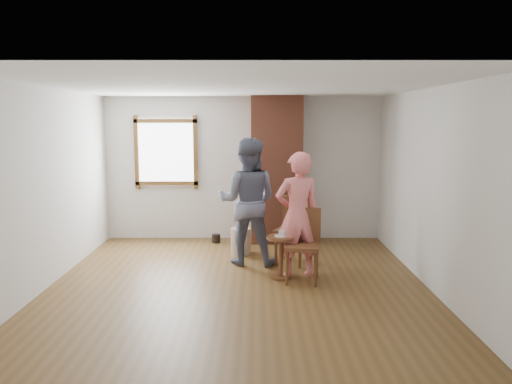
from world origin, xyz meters
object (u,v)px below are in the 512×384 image
(dining_chair_right, at_px, (294,226))
(person_pink, at_px, (298,215))
(stoneware_crock, at_px, (241,241))
(side_table, at_px, (281,250))
(man, at_px, (247,201))
(dining_chair_left, at_px, (303,241))

(dining_chair_right, bearing_deg, person_pink, -66.73)
(person_pink, bearing_deg, stoneware_crock, -70.71)
(side_table, relative_size, man, 0.31)
(side_table, bearing_deg, stoneware_crock, 114.72)
(stoneware_crock, xyz_separation_m, man, (0.12, -0.55, 0.75))
(stoneware_crock, distance_m, dining_chair_right, 1.04)
(person_pink, bearing_deg, dining_chair_right, -105.81)
(dining_chair_right, height_order, man, man)
(side_table, distance_m, man, 1.05)
(dining_chair_left, bearing_deg, man, 143.17)
(stoneware_crock, xyz_separation_m, dining_chair_right, (0.84, -0.49, 0.36))
(dining_chair_right, height_order, person_pink, person_pink)
(stoneware_crock, bearing_deg, side_table, -65.28)
(dining_chair_left, distance_m, person_pink, 0.36)
(person_pink, bearing_deg, side_table, 4.37)
(stoneware_crock, bearing_deg, dining_chair_left, -56.74)
(person_pink, bearing_deg, man, -58.47)
(side_table, bearing_deg, person_pink, 19.37)
(dining_chair_left, bearing_deg, person_pink, 123.75)
(dining_chair_right, bearing_deg, dining_chair_left, -62.26)
(stoneware_crock, height_order, man, man)
(side_table, bearing_deg, dining_chair_left, -12.80)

